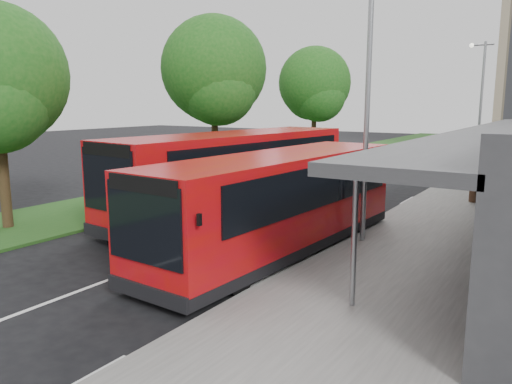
# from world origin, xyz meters

# --- Properties ---
(ground) EXTENTS (120.00, 120.00, 0.00)m
(ground) POSITION_xyz_m (0.00, 0.00, 0.00)
(ground) COLOR black
(ground) RESTS_ON ground
(pavement) EXTENTS (5.00, 80.00, 0.15)m
(pavement) POSITION_xyz_m (6.00, 20.00, 0.07)
(pavement) COLOR slate
(pavement) RESTS_ON ground
(grass_verge) EXTENTS (5.00, 80.00, 0.10)m
(grass_verge) POSITION_xyz_m (-7.00, 20.00, 0.05)
(grass_verge) COLOR #184516
(grass_verge) RESTS_ON ground
(lane_centre_line) EXTENTS (0.12, 70.00, 0.01)m
(lane_centre_line) POSITION_xyz_m (0.00, 15.00, 0.01)
(lane_centre_line) COLOR silver
(lane_centre_line) RESTS_ON ground
(kerb_dashes) EXTENTS (0.12, 56.00, 0.01)m
(kerb_dashes) POSITION_xyz_m (3.30, 19.00, 0.01)
(kerb_dashes) COLOR silver
(kerb_dashes) RESTS_ON ground
(tree_mid) EXTENTS (5.59, 5.59, 8.98)m
(tree_mid) POSITION_xyz_m (-7.01, 9.05, 5.80)
(tree_mid) COLOR #2F2213
(tree_mid) RESTS_ON ground
(tree_far) EXTENTS (5.27, 5.27, 8.47)m
(tree_far) POSITION_xyz_m (-7.01, 21.05, 5.47)
(tree_far) COLOR #2F2213
(tree_far) RESTS_ON ground
(lamp_post_near) EXTENTS (1.44, 0.28, 8.00)m
(lamp_post_near) POSITION_xyz_m (4.12, 2.00, 4.72)
(lamp_post_near) COLOR gray
(lamp_post_near) RESTS_ON pavement
(lamp_post_far) EXTENTS (1.44, 0.28, 8.00)m
(lamp_post_far) POSITION_xyz_m (4.12, 22.00, 4.72)
(lamp_post_far) COLOR gray
(lamp_post_far) RESTS_ON pavement
(bus_main) EXTENTS (3.20, 10.55, 2.95)m
(bus_main) POSITION_xyz_m (2.44, -0.19, 1.51)
(bus_main) COLOR #B11109
(bus_main) RESTS_ON ground
(bus_second) EXTENTS (4.04, 11.75, 3.27)m
(bus_second) POSITION_xyz_m (-1.50, 3.04, 1.67)
(bus_second) COLOR #B11109
(bus_second) RESTS_ON ground
(litter_bin) EXTENTS (0.64, 0.64, 0.91)m
(litter_bin) POSITION_xyz_m (6.07, 10.52, 0.61)
(litter_bin) COLOR #3A2518
(litter_bin) RESTS_ON pavement
(bollard) EXTENTS (0.17, 0.17, 0.87)m
(bollard) POSITION_xyz_m (4.49, 16.71, 0.59)
(bollard) COLOR #FFB00D
(bollard) RESTS_ON pavement
(car_near) EXTENTS (2.47, 3.38, 1.07)m
(car_near) POSITION_xyz_m (2.28, 36.81, 0.54)
(car_near) COLOR #550C0E
(car_near) RESTS_ON ground
(car_far) EXTENTS (2.37, 3.56, 1.11)m
(car_far) POSITION_xyz_m (-1.07, 44.72, 0.56)
(car_far) COLOR navy
(car_far) RESTS_ON ground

